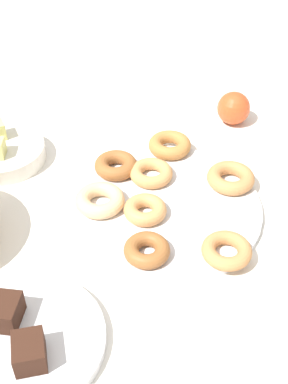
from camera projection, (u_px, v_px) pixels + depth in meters
name	position (u px, v px, depth m)	size (l,w,h in m)	color
ground_plane	(160.00, 209.00, 0.98)	(2.40, 2.40, 0.00)	white
donut_plate	(160.00, 207.00, 0.97)	(0.38, 0.38, 0.01)	silver
donut_0	(170.00, 145.00, 1.09)	(0.09, 0.09, 0.03)	#BC7A3D
donut_1	(227.00, 250.00, 0.86)	(0.08, 0.08, 0.02)	#C6844C
donut_2	(231.00, 178.00, 1.01)	(0.09, 0.09, 0.03)	#C6844C
donut_3	(116.00, 165.00, 1.04)	(0.09, 0.09, 0.03)	#995B2D
donut_4	(145.00, 210.00, 0.94)	(0.08, 0.08, 0.03)	tan
donut_5	(151.00, 173.00, 1.02)	(0.08, 0.08, 0.02)	tan
donut_6	(147.00, 250.00, 0.86)	(0.08, 0.08, 0.03)	#995B2D
donut_7	(100.00, 200.00, 0.96)	(0.09, 0.09, 0.03)	#EABC84
cake_plate	(24.00, 341.00, 0.75)	(0.24, 0.24, 0.02)	silver
brownie_near	(29.00, 352.00, 0.71)	(0.05, 0.04, 0.04)	#381E14
brownie_far	(5.00, 312.00, 0.76)	(0.05, 0.04, 0.04)	#381E14
fruit_bowl	(2.00, 153.00, 1.08)	(0.18, 0.18, 0.04)	silver
apple	(234.00, 108.00, 1.18)	(0.07, 0.07, 0.07)	#CC4C23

